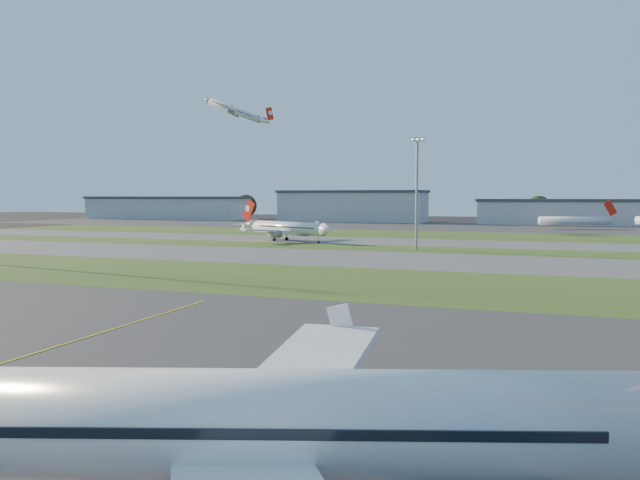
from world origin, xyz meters
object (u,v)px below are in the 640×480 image
at_px(airliner_parked, 276,427).
at_px(light_mast_centre, 417,186).
at_px(mini_jet_near, 575,221).
at_px(airliner_taxiing, 287,228).

bearing_deg(airliner_parked, light_mast_centre, 80.21).
bearing_deg(airliner_parked, mini_jet_near, 66.60).
height_order(mini_jet_near, light_mast_centre, light_mast_centre).
xyz_separation_m(mini_jet_near, light_mast_centre, (-38.44, -108.80, 11.53)).
relative_size(airliner_taxiing, light_mast_centre, 1.21).
bearing_deg(airliner_taxiing, mini_jet_near, -104.69).
height_order(airliner_taxiing, light_mast_centre, light_mast_centre).
distance_m(airliner_parked, light_mast_centre, 124.18).
height_order(airliner_parked, light_mast_centre, light_mast_centre).
height_order(airliner_parked, airliner_taxiing, airliner_parked).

